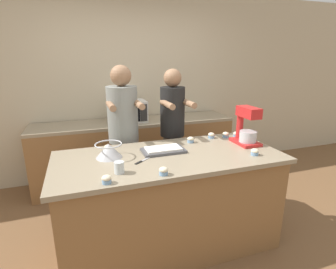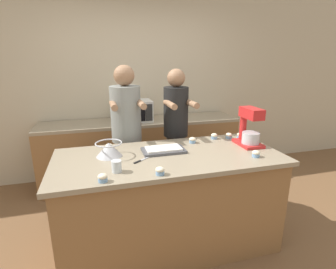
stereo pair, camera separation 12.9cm
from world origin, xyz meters
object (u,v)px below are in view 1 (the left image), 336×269
Objects in this scene: microwave_oven at (129,111)px; knife at (143,161)px; cupcake_6 at (211,135)px; stand_mixer at (247,128)px; person_left at (124,139)px; mixing_bowl at (109,150)px; baking_tray at (163,150)px; drinking_glass at (119,167)px; cupcake_7 at (107,179)px; cupcake_0 at (108,148)px; cupcake_1 at (236,134)px; cupcake_5 at (255,152)px; person_right at (172,136)px; cupcake_2 at (164,171)px; cupcake_3 at (191,140)px; cupcake_4 at (226,135)px.

microwave_oven reaches higher than knife.
stand_mixer is at bearing -49.68° from cupcake_6.
person_left is 7.17× the size of mixing_bowl.
drinking_glass is at bearing -143.73° from baking_tray.
knife is 0.46m from cupcake_7.
cupcake_0 and cupcake_7 have the same top height.
mixing_bowl is at bearing -173.25° from cupcake_1.
person_left reaches higher than cupcake_7.
cupcake_5 is 1.00× the size of cupcake_7.
cupcake_0 is (-0.79, -0.40, 0.07)m from person_right.
cupcake_3 is (0.50, 0.65, 0.00)m from cupcake_2.
cupcake_4 is at bearing 107.36° from stand_mixer.
cupcake_4 is (0.79, 0.21, 0.01)m from baking_tray.
mixing_bowl is 3.44× the size of cupcake_0.
cupcake_3 is at bearing 32.10° from drinking_glass.
person_right is 1.20m from drinking_glass.
cupcake_7 reaches higher than knife.
cupcake_1 is 0.56m from cupcake_5.
person_left is 1.24m from cupcake_1.
cupcake_2 is 1.00× the size of cupcake_5.
cupcake_0 is 1.27m from cupcake_4.
cupcake_7 is (-0.30, -1.06, 0.06)m from person_left.
cupcake_0 is at bearing 158.76° from baking_tray.
cupcake_6 reaches higher than knife.
cupcake_3 is 1.00× the size of cupcake_6.
person_left reaches higher than baking_tray.
baking_tray is 5.74× the size of cupcake_2.
mixing_bowl is at bearing 177.85° from baking_tray.
cupcake_2 is (-1.02, -0.43, -0.14)m from stand_mixer.
baking_tray is 5.74× the size of cupcake_1.
drinking_glass is 1.21m from cupcake_5.
microwave_oven is 1.93m from cupcake_7.
microwave_oven reaches higher than cupcake_4.
cupcake_4 is (0.44, 0.04, 0.00)m from cupcake_3.
cupcake_7 is at bearing -105.79° from person_left.
cupcake_6 is (0.28, 0.07, 0.00)m from cupcake_3.
cupcake_7 is at bearing -105.43° from microwave_oven.
cupcake_7 is at bearing -153.02° from cupcake_4.
cupcake_1 is 1.00× the size of cupcake_6.
knife is at bearing -96.56° from microwave_oven.
cupcake_3 is (0.05, -0.41, 0.07)m from person_right.
person_right is at bearing 115.64° from cupcake_5.
cupcake_1 and cupcake_7 have the same top height.
cupcake_4 is at bearing -19.50° from person_left.
person_left is 0.83m from microwave_oven.
knife is 1.19m from cupcake_1.
stand_mixer is 5.50× the size of cupcake_5.
stand_mixer reaches higher than cupcake_4.
baking_tray reaches higher than knife.
knife is 0.43m from cupcake_0.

